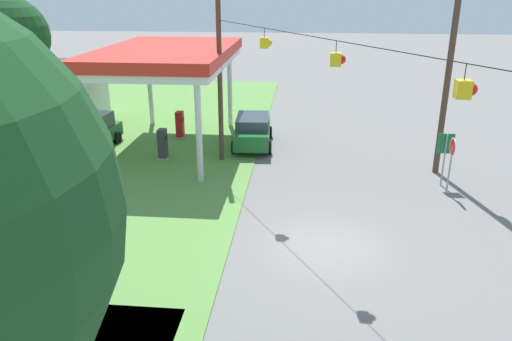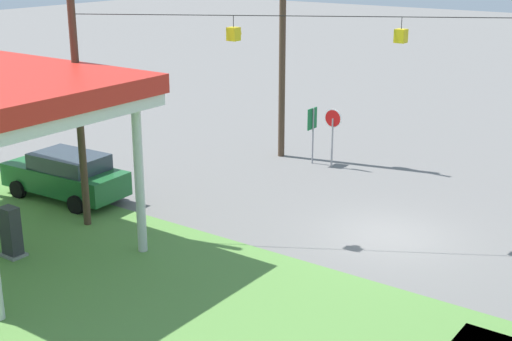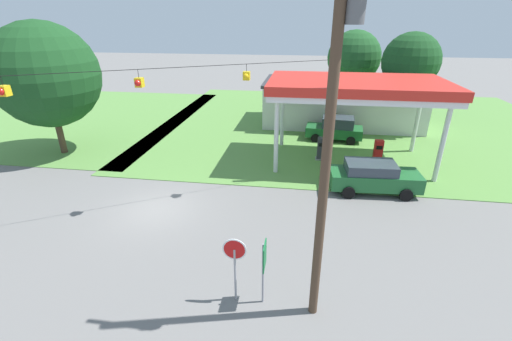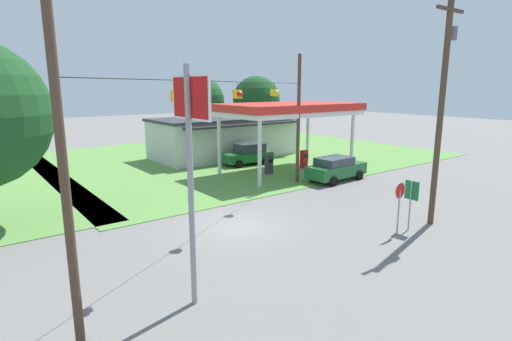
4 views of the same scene
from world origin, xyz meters
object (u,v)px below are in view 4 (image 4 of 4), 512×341
car_at_pumps_front (336,168)px  route_sign (411,195)px  gas_station_store (225,137)px  tree_far_back (256,100)px  stop_sign_overhead (191,138)px  gas_station_canopy (288,110)px  fuel_pump_far (304,160)px  car_at_pumps_rear (248,154)px  utility_pole_main (442,101)px  fuel_pump_near (269,166)px  tree_behind_station (200,101)px  stop_sign_roadside (400,197)px

car_at_pumps_front → route_sign: route_sign is taller
gas_station_store → route_sign: size_ratio=5.77×
tree_far_back → stop_sign_overhead: bearing=-130.6°
gas_station_store → gas_station_canopy: bearing=-90.5°
route_sign → fuel_pump_far: bearing=65.8°
car_at_pumps_rear → fuel_pump_far: bearing=125.8°
stop_sign_overhead → utility_pole_main: size_ratio=0.67×
fuel_pump_near → tree_far_back: (8.14, 12.26, 4.50)m
fuel_pump_near → fuel_pump_far: size_ratio=1.00×
fuel_pump_near → fuel_pump_far: 3.73m
route_sign → tree_behind_station: 30.99m
tree_far_back → fuel_pump_far: bearing=-109.8°
fuel_pump_far → stop_sign_overhead: (-17.30, -13.03, 4.50)m
fuel_pump_near → tree_far_back: size_ratio=0.20×
fuel_pump_near → stop_sign_overhead: size_ratio=0.22×
fuel_pump_far → car_at_pumps_front: bearing=-103.2°
route_sign → tree_far_back: bearing=67.9°
gas_station_canopy → car_at_pumps_front: size_ratio=2.21×
fuel_pump_near → car_at_pumps_front: size_ratio=0.32×
gas_station_store → stop_sign_roadside: 23.22m
route_sign → stop_sign_overhead: bearing=178.1°
fuel_pump_far → fuel_pump_near: bearing=180.0°
car_at_pumps_rear → stop_sign_overhead: stop_sign_overhead is taller
car_at_pumps_front → gas_station_canopy: bearing=97.8°
gas_station_store → utility_pole_main: utility_pole_main is taller
fuel_pump_far → gas_station_canopy: bearing=180.0°
fuel_pump_far → utility_pole_main: size_ratio=0.15×
gas_station_store → car_at_pumps_front: 13.65m
fuel_pump_far → tree_far_back: (4.41, 12.26, 4.50)m
car_at_pumps_front → tree_behind_station: (0.88, 21.21, 4.17)m
fuel_pump_near → utility_pole_main: (-0.58, -13.56, 5.31)m
gas_station_store → car_at_pumps_rear: 5.01m
gas_station_store → fuel_pump_far: (1.79, -9.22, -1.17)m
route_sign → tree_far_back: 27.92m
stop_sign_overhead → utility_pole_main: bearing=-2.3°
tree_behind_station → tree_far_back: (4.55, -4.58, 0.17)m
gas_station_canopy → tree_far_back: size_ratio=1.38×
gas_station_canopy → fuel_pump_far: size_ratio=6.86×
utility_pole_main → gas_station_store: bearing=83.7°
car_at_pumps_rear → stop_sign_roadside: bearing=81.5°
tree_far_back → utility_pole_main: bearing=-108.7°
stop_sign_overhead → tree_far_back: (21.71, 25.29, 0.00)m
gas_station_canopy → tree_far_back: (6.27, 12.26, 0.32)m
stop_sign_roadside → utility_pole_main: 5.03m
fuel_pump_near → tree_far_back: bearing=56.4°
car_at_pumps_front → stop_sign_roadside: 10.87m
stop_sign_roadside → fuel_pump_near: bearing=-103.7°
gas_station_canopy → fuel_pump_far: bearing=-0.0°
tree_behind_station → fuel_pump_near: bearing=-102.0°
car_at_pumps_front → car_at_pumps_rear: (-1.51, 8.73, 0.04)m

